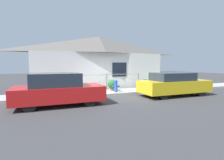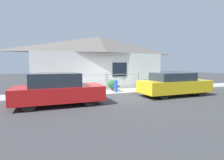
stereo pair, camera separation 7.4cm
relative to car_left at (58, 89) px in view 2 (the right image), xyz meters
The scene contains 10 objects.
ground_plane 3.62m from the car_left, 20.58° to the left, with size 60.00×60.00×0.00m, color #38383A.
sidewalk 4.01m from the car_left, 32.79° to the left, with size 24.00×1.79×0.14m.
house 6.00m from the car_left, 52.93° to the left, with size 9.79×2.23×3.87m.
fence 4.40m from the car_left, 40.95° to the left, with size 4.90×0.10×1.06m.
car_left is the anchor object (origin of this frame).
car_right 6.46m from the car_left, ahead, with size 4.18×1.65×1.35m.
fire_hydrant 3.85m from the car_left, 25.28° to the left, with size 0.47×0.21×0.78m.
potted_plant_near_hydrant 4.19m from the car_left, 33.25° to the left, with size 0.58×0.58×0.71m.
potted_plant_by_fence 2.75m from the car_left, 89.81° to the left, with size 0.55×0.55×0.69m.
potted_plant_corner 6.55m from the car_left, 21.92° to the left, with size 0.54×0.54×0.65m.
Camera 2 is at (-3.86, -9.32, 1.82)m, focal length 28.00 mm.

